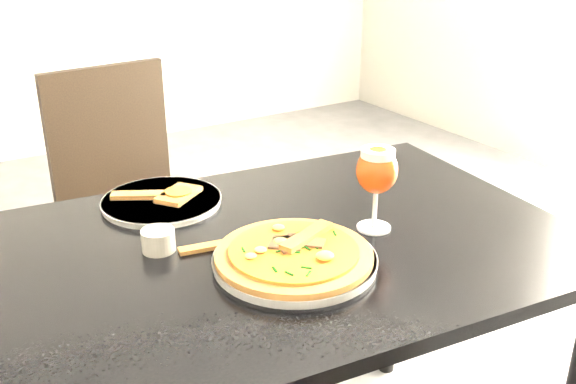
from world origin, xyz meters
TOP-DOWN VIEW (x-y plane):
  - dining_table at (-0.10, -0.02)m, footprint 1.28×0.93m
  - chair_far at (-0.11, 0.89)m, footprint 0.47×0.47m
  - plate_main at (-0.12, -0.11)m, footprint 0.34×0.34m
  - pizza at (-0.13, -0.12)m, footprint 0.30×0.30m
  - plate_second at (-0.23, 0.28)m, footprint 0.33×0.33m
  - crust_scraps at (-0.22, 0.28)m, footprint 0.20×0.15m
  - loose_crust at (-0.24, 0.03)m, footprint 0.11×0.04m
  - sauce_cup at (-0.32, 0.07)m, footprint 0.07×0.07m
  - beer_glass at (0.10, -0.07)m, footprint 0.09×0.09m

SIDE VIEW (x-z plane):
  - chair_far at x=-0.11m, z-range 0.05..0.97m
  - dining_table at x=-0.10m, z-range 0.28..1.03m
  - loose_crust at x=-0.24m, z-range 0.75..0.76m
  - plate_second at x=-0.23m, z-range 0.75..0.76m
  - plate_main at x=-0.12m, z-range 0.75..0.77m
  - crust_scraps at x=-0.22m, z-range 0.76..0.78m
  - sauce_cup at x=-0.32m, z-range 0.75..0.80m
  - pizza at x=-0.13m, z-range 0.76..0.79m
  - beer_glass at x=0.10m, z-range 0.79..0.97m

